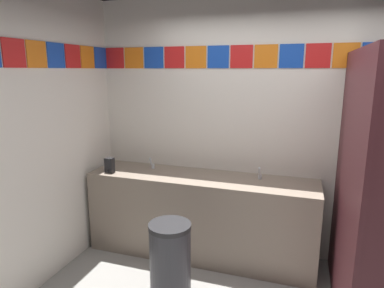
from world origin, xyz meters
name	(u,v)px	position (x,y,z in m)	size (l,w,h in m)	color
wall_back	(275,129)	(0.00, 1.48, 1.35)	(3.86, 0.09, 2.70)	silver
wall_side	(8,146)	(-1.97, 0.00, 1.35)	(0.09, 2.88, 2.70)	silver
vanity_counter	(201,215)	(-0.70, 1.15, 0.45)	(2.36, 0.58, 0.87)	gray
faucet_left	(152,164)	(-1.29, 1.24, 0.93)	(0.04, 0.10, 0.14)	silver
faucet_right	(260,174)	(-0.11, 1.24, 0.93)	(0.04, 0.10, 0.14)	silver
soap_dispenser	(110,165)	(-1.67, 0.98, 0.95)	(0.09, 0.09, 0.16)	black
stall_divider	(377,202)	(0.80, 0.45, 1.05)	(0.92, 1.46, 2.10)	#471E23
trash_bin	(170,264)	(-0.71, 0.32, 0.36)	(0.35, 0.35, 0.72)	#333338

